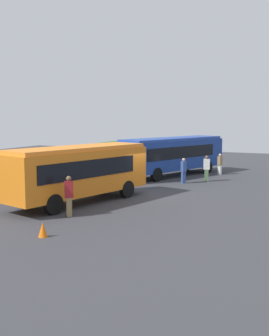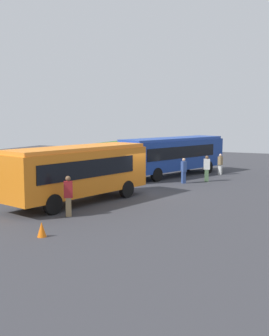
{
  "view_description": "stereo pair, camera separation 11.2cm",
  "coord_description": "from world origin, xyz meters",
  "px_view_note": "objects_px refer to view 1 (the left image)",
  "views": [
    {
      "loc": [
        -22.4,
        -10.36,
        4.68
      ],
      "look_at": [
        2.59,
        1.29,
        1.25
      ],
      "focal_mm": 44.81,
      "sensor_mm": 36.0,
      "label": 1
    },
    {
      "loc": [
        -22.36,
        -10.46,
        4.68
      ],
      "look_at": [
        2.59,
        1.29,
        1.25
      ],
      "focal_mm": 44.81,
      "sensor_mm": 36.0,
      "label": 2
    }
  ],
  "objects_px": {
    "bus_blue": "(173,154)",
    "person_far": "(220,164)",
    "person_center": "(184,170)",
    "bus_orange": "(79,170)",
    "traffic_cone": "(43,229)",
    "person_right": "(207,168)",
    "person_left": "(69,195)"
  },
  "relations": [
    {
      "from": "bus_blue",
      "to": "person_far",
      "type": "xyz_separation_m",
      "value": [
        2.14,
        -3.23,
        -0.85
      ]
    },
    {
      "from": "person_center",
      "to": "person_far",
      "type": "distance_m",
      "value": 5.58
    },
    {
      "from": "bus_orange",
      "to": "traffic_cone",
      "type": "xyz_separation_m",
      "value": [
        -6.15,
        -2.26,
        -1.47
      ]
    },
    {
      "from": "person_right",
      "to": "person_far",
      "type": "xyz_separation_m",
      "value": [
        3.92,
        -0.02,
        -0.1
      ]
    },
    {
      "from": "traffic_cone",
      "to": "bus_blue",
      "type": "bearing_deg",
      "value": 3.76
    },
    {
      "from": "person_center",
      "to": "person_far",
      "type": "xyz_separation_m",
      "value": [
        5.44,
        -1.25,
        -0.05
      ]
    },
    {
      "from": "traffic_cone",
      "to": "person_right",
      "type": "bearing_deg",
      "value": -7.02
    },
    {
      "from": "bus_blue",
      "to": "person_far",
      "type": "relative_size",
      "value": 6.16
    },
    {
      "from": "bus_orange",
      "to": "bus_blue",
      "type": "xyz_separation_m",
      "value": [
        12.0,
        -1.07,
        -0.03
      ]
    },
    {
      "from": "bus_orange",
      "to": "person_right",
      "type": "distance_m",
      "value": 11.11
    },
    {
      "from": "bus_orange",
      "to": "person_left",
      "type": "bearing_deg",
      "value": -141.4
    },
    {
      "from": "person_left",
      "to": "person_far",
      "type": "height_order",
      "value": "person_left"
    },
    {
      "from": "person_center",
      "to": "person_right",
      "type": "relative_size",
      "value": 0.95
    },
    {
      "from": "person_center",
      "to": "bus_blue",
      "type": "bearing_deg",
      "value": 78.21
    },
    {
      "from": "bus_orange",
      "to": "person_center",
      "type": "distance_m",
      "value": 9.26
    },
    {
      "from": "bus_orange",
      "to": "person_left",
      "type": "xyz_separation_m",
      "value": [
        -2.87,
        -1.29,
        -0.75
      ]
    },
    {
      "from": "bus_blue",
      "to": "traffic_cone",
      "type": "distance_m",
      "value": 18.24
    },
    {
      "from": "person_center",
      "to": "traffic_cone",
      "type": "distance_m",
      "value": 14.88
    },
    {
      "from": "bus_blue",
      "to": "person_center",
      "type": "height_order",
      "value": "bus_blue"
    },
    {
      "from": "bus_orange",
      "to": "person_far",
      "type": "bearing_deg",
      "value": -2.46
    },
    {
      "from": "traffic_cone",
      "to": "person_center",
      "type": "bearing_deg",
      "value": -3.06
    },
    {
      "from": "bus_blue",
      "to": "person_left",
      "type": "relative_size",
      "value": 5.41
    },
    {
      "from": "person_right",
      "to": "traffic_cone",
      "type": "xyz_separation_m",
      "value": [
        -16.37,
        2.02,
        -0.69
      ]
    },
    {
      "from": "bus_blue",
      "to": "person_far",
      "type": "height_order",
      "value": "bus_blue"
    },
    {
      "from": "bus_orange",
      "to": "person_right",
      "type": "height_order",
      "value": "bus_orange"
    },
    {
      "from": "traffic_cone",
      "to": "bus_orange",
      "type": "bearing_deg",
      "value": 20.16
    },
    {
      "from": "person_left",
      "to": "traffic_cone",
      "type": "relative_size",
      "value": 3.19
    },
    {
      "from": "person_left",
      "to": "person_far",
      "type": "xyz_separation_m",
      "value": [
        17.01,
        -3.01,
        -0.14
      ]
    },
    {
      "from": "bus_blue",
      "to": "person_right",
      "type": "height_order",
      "value": "bus_blue"
    },
    {
      "from": "bus_orange",
      "to": "bus_blue",
      "type": "relative_size",
      "value": 0.87
    },
    {
      "from": "bus_blue",
      "to": "person_center",
      "type": "distance_m",
      "value": 3.93
    },
    {
      "from": "person_right",
      "to": "traffic_cone",
      "type": "height_order",
      "value": "person_right"
    }
  ]
}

